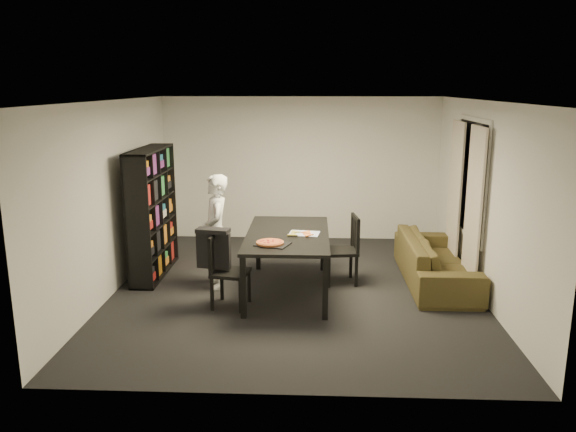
{
  "coord_description": "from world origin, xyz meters",
  "views": [
    {
      "loc": [
        0.23,
        -7.42,
        2.8
      ],
      "look_at": [
        -0.11,
        0.04,
        1.05
      ],
      "focal_mm": 35.0,
      "sensor_mm": 36.0,
      "label": 1
    }
  ],
  "objects_px": {
    "dining_table": "(288,238)",
    "sofa": "(436,260)",
    "person": "(216,231)",
    "pepperoni_pizza": "(270,243)",
    "baking_tray": "(273,244)",
    "chair_left": "(224,266)",
    "chair_right": "(347,245)",
    "bookshelf": "(152,213)"
  },
  "relations": [
    {
      "from": "person",
      "to": "sofa",
      "type": "height_order",
      "value": "person"
    },
    {
      "from": "dining_table",
      "to": "sofa",
      "type": "bearing_deg",
      "value": 12.6
    },
    {
      "from": "chair_right",
      "to": "person",
      "type": "distance_m",
      "value": 1.88
    },
    {
      "from": "pepperoni_pizza",
      "to": "sofa",
      "type": "relative_size",
      "value": 0.16
    },
    {
      "from": "baking_tray",
      "to": "sofa",
      "type": "height_order",
      "value": "baking_tray"
    },
    {
      "from": "baking_tray",
      "to": "sofa",
      "type": "relative_size",
      "value": 0.18
    },
    {
      "from": "dining_table",
      "to": "person",
      "type": "xyz_separation_m",
      "value": [
        -1.01,
        0.17,
        0.04
      ]
    },
    {
      "from": "bookshelf",
      "to": "dining_table",
      "type": "bearing_deg",
      "value": -17.97
    },
    {
      "from": "chair_right",
      "to": "pepperoni_pizza",
      "type": "height_order",
      "value": "chair_right"
    },
    {
      "from": "chair_left",
      "to": "person",
      "type": "height_order",
      "value": "person"
    },
    {
      "from": "bookshelf",
      "to": "sofa",
      "type": "bearing_deg",
      "value": -2.6
    },
    {
      "from": "sofa",
      "to": "chair_left",
      "type": "bearing_deg",
      "value": 109.41
    },
    {
      "from": "pepperoni_pizza",
      "to": "chair_left",
      "type": "bearing_deg",
      "value": 179.08
    },
    {
      "from": "baking_tray",
      "to": "pepperoni_pizza",
      "type": "xyz_separation_m",
      "value": [
        -0.03,
        0.0,
        0.02
      ]
    },
    {
      "from": "chair_left",
      "to": "chair_right",
      "type": "xyz_separation_m",
      "value": [
        1.63,
        0.96,
        0.02
      ]
    },
    {
      "from": "chair_left",
      "to": "baking_tray",
      "type": "bearing_deg",
      "value": -80.97
    },
    {
      "from": "sofa",
      "to": "dining_table",
      "type": "bearing_deg",
      "value": 102.6
    },
    {
      "from": "baking_tray",
      "to": "sofa",
      "type": "distance_m",
      "value": 2.56
    },
    {
      "from": "bookshelf",
      "to": "pepperoni_pizza",
      "type": "distance_m",
      "value": 2.22
    },
    {
      "from": "chair_left",
      "to": "pepperoni_pizza",
      "type": "bearing_deg",
      "value": -81.0
    },
    {
      "from": "person",
      "to": "pepperoni_pizza",
      "type": "relative_size",
      "value": 4.58
    },
    {
      "from": "chair_right",
      "to": "pepperoni_pizza",
      "type": "relative_size",
      "value": 2.83
    },
    {
      "from": "chair_left",
      "to": "baking_tray",
      "type": "distance_m",
      "value": 0.7
    },
    {
      "from": "pepperoni_pizza",
      "to": "sofa",
      "type": "bearing_deg",
      "value": 24.12
    },
    {
      "from": "dining_table",
      "to": "pepperoni_pizza",
      "type": "xyz_separation_m",
      "value": [
        -0.2,
        -0.56,
        0.1
      ]
    },
    {
      "from": "sofa",
      "to": "bookshelf",
      "type": "bearing_deg",
      "value": 87.4
    },
    {
      "from": "pepperoni_pizza",
      "to": "person",
      "type": "bearing_deg",
      "value": 138.09
    },
    {
      "from": "chair_right",
      "to": "sofa",
      "type": "distance_m",
      "value": 1.31
    },
    {
      "from": "chair_right",
      "to": "baking_tray",
      "type": "bearing_deg",
      "value": -53.66
    },
    {
      "from": "dining_table",
      "to": "chair_left",
      "type": "bearing_deg",
      "value": -145.19
    },
    {
      "from": "dining_table",
      "to": "pepperoni_pizza",
      "type": "distance_m",
      "value": 0.61
    },
    {
      "from": "chair_right",
      "to": "baking_tray",
      "type": "distance_m",
      "value": 1.42
    },
    {
      "from": "dining_table",
      "to": "baking_tray",
      "type": "height_order",
      "value": "baking_tray"
    },
    {
      "from": "dining_table",
      "to": "baking_tray",
      "type": "xyz_separation_m",
      "value": [
        -0.16,
        -0.56,
        0.08
      ]
    },
    {
      "from": "bookshelf",
      "to": "sofa",
      "type": "xyz_separation_m",
      "value": [
        4.17,
        -0.19,
        -0.62
      ]
    },
    {
      "from": "chair_left",
      "to": "sofa",
      "type": "bearing_deg",
      "value": -60.67
    },
    {
      "from": "bookshelf",
      "to": "baking_tray",
      "type": "distance_m",
      "value": 2.25
    },
    {
      "from": "chair_right",
      "to": "baking_tray",
      "type": "relative_size",
      "value": 2.47
    },
    {
      "from": "pepperoni_pizza",
      "to": "dining_table",
      "type": "bearing_deg",
      "value": 70.75
    },
    {
      "from": "bookshelf",
      "to": "baking_tray",
      "type": "xyz_separation_m",
      "value": [
        1.88,
        -1.23,
        -0.11
      ]
    },
    {
      "from": "chair_right",
      "to": "baking_tray",
      "type": "height_order",
      "value": "chair_right"
    },
    {
      "from": "person",
      "to": "pepperoni_pizza",
      "type": "bearing_deg",
      "value": 34.38
    }
  ]
}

